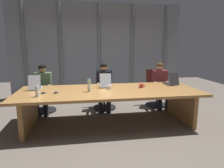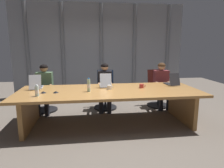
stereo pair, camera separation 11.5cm
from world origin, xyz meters
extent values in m
plane|color=#6B6056|center=(0.00, 0.00, 0.00)|extent=(10.96, 10.96, 0.00)
cube|color=#B77F42|center=(0.00, 0.00, 0.71)|extent=(3.72, 1.40, 0.05)
cube|color=black|center=(0.00, 0.00, 0.65)|extent=(3.16, 0.10, 0.06)
cube|color=olive|center=(-1.61, 0.00, 0.34)|extent=(0.08, 1.19, 0.69)
cube|color=olive|center=(1.61, 0.00, 0.34)|extent=(0.08, 1.19, 0.69)
cube|color=gray|center=(0.00, 2.56, 1.48)|extent=(5.48, 0.10, 2.97)
cylinder|color=slate|center=(-2.24, 2.50, 1.48)|extent=(0.12, 0.12, 2.91)
cylinder|color=slate|center=(-1.17, 2.50, 1.48)|extent=(0.12, 0.12, 2.91)
cylinder|color=slate|center=(0.04, 2.50, 1.48)|extent=(0.12, 0.12, 2.91)
cylinder|color=slate|center=(1.13, 2.50, 1.48)|extent=(0.12, 0.12, 2.91)
cylinder|color=slate|center=(2.27, 2.50, 1.48)|extent=(0.12, 0.12, 2.91)
cube|color=#A8ADB7|center=(-1.54, 0.44, 0.74)|extent=(0.27, 0.35, 0.02)
cube|color=black|center=(-1.54, 0.47, 0.75)|extent=(0.22, 0.20, 0.00)
cube|color=#A8ADB7|center=(-1.52, 0.23, 0.90)|extent=(0.25, 0.14, 0.29)
cube|color=black|center=(-1.52, 0.23, 0.90)|extent=(0.22, 0.12, 0.26)
cube|color=#A8ADB7|center=(-0.04, 0.47, 0.74)|extent=(0.26, 0.34, 0.02)
cube|color=black|center=(-0.04, 0.50, 0.75)|extent=(0.22, 0.19, 0.00)
cube|color=#A8ADB7|center=(-0.05, 0.24, 0.90)|extent=(0.25, 0.15, 0.29)
cube|color=black|center=(-0.05, 0.25, 0.90)|extent=(0.23, 0.13, 0.26)
cube|color=#2D2D33|center=(1.51, 0.43, 0.74)|extent=(0.25, 0.31, 0.02)
cube|color=black|center=(1.51, 0.45, 0.75)|extent=(0.20, 0.17, 0.00)
cube|color=#2D2D33|center=(1.52, 0.22, 0.89)|extent=(0.24, 0.12, 0.27)
cube|color=black|center=(1.52, 0.23, 0.89)|extent=(0.21, 0.10, 0.24)
cube|color=#2D2D38|center=(-1.52, 1.07, 0.44)|extent=(0.50, 0.50, 0.08)
cube|color=#2D2D38|center=(-1.53, 1.29, 0.72)|extent=(0.44, 0.14, 0.48)
cylinder|color=#262628|center=(-1.52, 1.07, 0.22)|extent=(0.05, 0.05, 0.36)
cylinder|color=black|center=(-1.52, 1.07, 0.02)|extent=(0.60, 0.60, 0.04)
cube|color=navy|center=(0.02, 1.07, 0.44)|extent=(0.53, 0.53, 0.08)
cube|color=navy|center=(0.05, 1.29, 0.74)|extent=(0.44, 0.17, 0.52)
cylinder|color=#262628|center=(0.02, 1.07, 0.22)|extent=(0.05, 0.05, 0.36)
cylinder|color=black|center=(0.02, 1.07, 0.02)|extent=(0.60, 0.60, 0.04)
cube|color=#511E19|center=(1.48, 1.07, 0.44)|extent=(0.55, 0.55, 0.08)
cube|color=#511E19|center=(1.45, 1.29, 0.73)|extent=(0.45, 0.18, 0.51)
cylinder|color=#262628|center=(1.48, 1.07, 0.22)|extent=(0.05, 0.05, 0.36)
cylinder|color=black|center=(1.48, 1.07, 0.02)|extent=(0.60, 0.60, 0.04)
cube|color=#4C6B4C|center=(-1.49, 1.05, 0.74)|extent=(0.39, 0.23, 0.51)
sphere|color=#8C6647|center=(-1.49, 1.05, 1.09)|extent=(0.19, 0.19, 0.19)
ellipsoid|color=black|center=(-1.49, 1.05, 1.12)|extent=(0.20, 0.20, 0.15)
cylinder|color=#4C6B4C|center=(-1.33, 1.04, 0.80)|extent=(0.07, 0.14, 0.27)
cylinder|color=#8C6647|center=(-1.34, 0.83, 0.69)|extent=(0.07, 0.30, 0.06)
cylinder|color=#4C6B4C|center=(-1.65, 1.05, 0.80)|extent=(0.07, 0.14, 0.27)
cylinder|color=#8C6647|center=(-1.66, 0.84, 0.69)|extent=(0.07, 0.30, 0.06)
cylinder|color=#262833|center=(-1.40, 0.85, 0.45)|extent=(0.14, 0.40, 0.13)
cylinder|color=#262833|center=(-1.40, 0.67, 0.23)|extent=(0.11, 0.11, 0.46)
cylinder|color=#262833|center=(-1.60, 0.85, 0.45)|extent=(0.14, 0.40, 0.13)
cylinder|color=#262833|center=(-1.60, 0.67, 0.23)|extent=(0.11, 0.11, 0.46)
cube|color=black|center=(0.01, 1.05, 0.74)|extent=(0.38, 0.25, 0.52)
sphere|color=tan|center=(0.01, 1.05, 1.10)|extent=(0.19, 0.19, 0.19)
ellipsoid|color=black|center=(0.01, 1.05, 1.13)|extent=(0.20, 0.20, 0.14)
cylinder|color=black|center=(0.16, 1.04, 0.81)|extent=(0.08, 0.14, 0.27)
cylinder|color=tan|center=(0.14, 0.83, 0.69)|extent=(0.09, 0.30, 0.06)
cylinder|color=black|center=(-0.14, 1.06, 0.81)|extent=(0.08, 0.14, 0.27)
cylinder|color=tan|center=(-0.16, 0.85, 0.69)|extent=(0.09, 0.30, 0.06)
cylinder|color=#262833|center=(0.09, 0.84, 0.45)|extent=(0.16, 0.41, 0.13)
cylinder|color=#262833|center=(0.08, 0.66, 0.23)|extent=(0.11, 0.11, 0.46)
cylinder|color=#262833|center=(-0.10, 0.86, 0.45)|extent=(0.16, 0.41, 0.13)
cylinder|color=#262833|center=(-0.12, 0.68, 0.23)|extent=(0.11, 0.11, 0.46)
cube|color=brown|center=(1.53, 1.05, 0.73)|extent=(0.39, 0.24, 0.51)
sphere|color=tan|center=(1.53, 1.05, 1.09)|extent=(0.20, 0.20, 0.20)
ellipsoid|color=#472D19|center=(1.53, 1.05, 1.12)|extent=(0.20, 0.20, 0.15)
cylinder|color=brown|center=(1.69, 1.04, 0.80)|extent=(0.08, 0.14, 0.27)
cylinder|color=tan|center=(1.67, 0.83, 0.68)|extent=(0.08, 0.30, 0.06)
cylinder|color=brown|center=(1.37, 1.06, 0.80)|extent=(0.08, 0.14, 0.27)
cylinder|color=tan|center=(1.35, 0.85, 0.68)|extent=(0.08, 0.30, 0.06)
cylinder|color=#262833|center=(1.61, 0.84, 0.45)|extent=(0.15, 0.41, 0.13)
cylinder|color=#262833|center=(1.60, 0.66, 0.23)|extent=(0.11, 0.11, 0.46)
cylinder|color=#262833|center=(1.41, 0.86, 0.45)|extent=(0.15, 0.41, 0.13)
cylinder|color=#262833|center=(1.40, 0.68, 0.23)|extent=(0.11, 0.11, 0.46)
cylinder|color=#ADD1B2|center=(-0.42, -0.08, 0.86)|extent=(0.06, 0.06, 0.25)
cylinder|color=white|center=(-0.42, -0.08, 0.85)|extent=(0.06, 0.06, 0.08)
cylinder|color=blue|center=(-0.42, -0.08, 1.00)|extent=(0.03, 0.03, 0.02)
cylinder|color=silver|center=(-1.36, -0.33, 0.83)|extent=(0.07, 0.07, 0.19)
cylinder|color=white|center=(-1.36, -0.33, 0.82)|extent=(0.07, 0.07, 0.06)
cylinder|color=white|center=(-1.36, -0.33, 0.94)|extent=(0.04, 0.04, 0.02)
cylinder|color=#B2332D|center=(0.72, 0.12, 0.78)|extent=(0.09, 0.09, 0.09)
torus|color=#B2332D|center=(0.78, 0.12, 0.78)|extent=(0.06, 0.01, 0.06)
cylinder|color=white|center=(0.01, 0.07, 0.78)|extent=(0.08, 0.08, 0.09)
torus|color=white|center=(0.06, 0.07, 0.78)|extent=(0.06, 0.01, 0.06)
cone|color=black|center=(-1.30, -0.08, 0.75)|extent=(0.11, 0.11, 0.03)
cone|color=black|center=(-1.06, -0.10, 0.75)|extent=(0.11, 0.11, 0.03)
camera|label=1|loc=(-0.58, -3.93, 1.64)|focal=31.66mm
camera|label=2|loc=(-0.47, -3.95, 1.64)|focal=31.66mm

